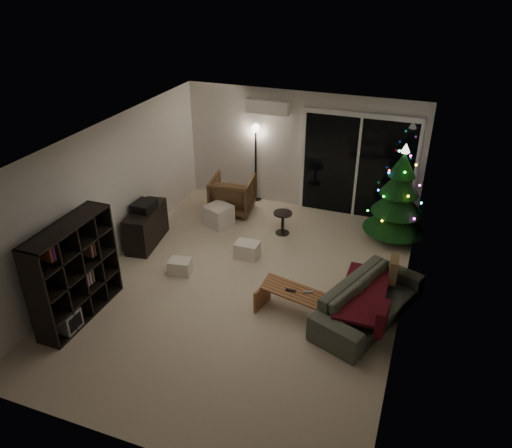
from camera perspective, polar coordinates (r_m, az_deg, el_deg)
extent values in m
plane|color=beige|center=(8.36, -1.37, -7.15)|extent=(6.50, 6.50, 0.00)
plane|color=white|center=(7.19, -1.60, 9.25)|extent=(6.50, 6.50, 0.00)
cube|color=silver|center=(10.52, 5.13, 8.28)|extent=(5.00, 0.02, 2.50)
cube|color=silver|center=(5.37, -14.82, -15.11)|extent=(5.00, 0.02, 2.50)
cube|color=silver|center=(8.84, -16.74, 3.07)|extent=(0.02, 6.50, 2.50)
cube|color=silver|center=(7.26, 17.21, -2.82)|extent=(0.02, 6.50, 2.50)
cube|color=black|center=(10.35, 11.49, 6.28)|extent=(2.20, 0.02, 2.10)
cube|color=white|center=(10.33, 1.33, 13.26)|extent=(0.90, 0.22, 0.28)
cube|color=#3F3833|center=(11.26, 11.42, 2.03)|extent=(2.60, 1.00, 0.10)
cube|color=white|center=(11.40, 12.05, 5.34)|extent=(2.20, 0.06, 1.00)
cube|color=black|center=(9.60, -12.43, -0.26)|extent=(0.58, 1.18, 0.71)
cube|color=black|center=(9.41, -12.70, 2.03)|extent=(0.36, 0.42, 0.15)
imported|color=brown|center=(10.54, -2.74, 3.36)|extent=(0.95, 0.97, 0.79)
cube|color=white|center=(10.10, -4.30, 0.98)|extent=(0.61, 0.61, 0.42)
cube|color=silver|center=(8.70, -8.65, -4.84)|extent=(0.41, 0.34, 0.26)
cube|color=silver|center=(9.04, -1.02, -2.97)|extent=(0.42, 0.32, 0.29)
cylinder|color=black|center=(9.77, 3.06, 0.12)|extent=(0.48, 0.48, 0.46)
cylinder|color=black|center=(10.92, -0.04, 6.84)|extent=(0.27, 0.27, 1.67)
imported|color=#4B4D47|center=(7.72, 12.81, -8.63)|extent=(1.50, 2.22, 0.60)
cube|color=#5E0C1E|center=(7.65, 12.17, -7.68)|extent=(0.65, 1.49, 0.05)
cube|color=brown|center=(8.10, 15.45, -4.91)|extent=(0.15, 0.41, 0.40)
cube|color=#5E0C1E|center=(7.04, 14.21, -10.44)|extent=(0.15, 0.40, 0.40)
cube|color=black|center=(7.58, 3.99, -7.58)|extent=(0.16, 0.05, 0.02)
cube|color=slate|center=(7.57, 5.93, -7.73)|extent=(0.15, 0.09, 0.02)
cone|color=#153D19|center=(9.61, 16.03, 3.38)|extent=(1.34, 1.34, 1.93)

